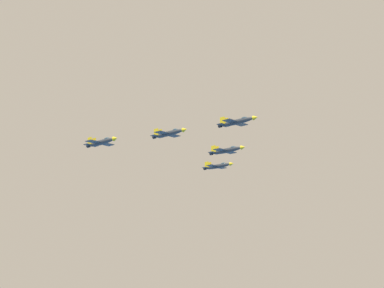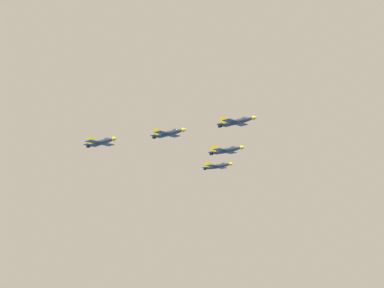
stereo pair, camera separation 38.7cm
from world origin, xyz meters
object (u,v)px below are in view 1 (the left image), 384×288
Objects in this scene: jet_lead at (237,122)px; jet_left_outer at (218,166)px; jet_right_outer at (101,142)px; jet_left_wingman at (227,150)px; jet_right_wingman at (169,133)px.

jet_lead is 1.05× the size of jet_left_outer.
jet_left_outer is 0.97× the size of jet_right_outer.
jet_lead reaches higher than jet_left_wingman.
jet_lead is at bearing 41.50° from jet_right_outer.
jet_left_outer is (-6.99, -52.77, -2.64)m from jet_right_wingman.
jet_right_outer is (41.00, 33.95, -1.92)m from jet_left_wingman.
jet_lead is 26.03m from jet_left_wingman.
jet_left_outer is at bearing 91.14° from jet_right_outer.
jet_right_wingman is 1.00× the size of jet_left_outer.
jet_left_wingman is 33.06m from jet_right_wingman.
jet_right_outer is at bearing -140.45° from jet_lead.
jet_lead is 51.45m from jet_left_outer.
jet_left_wingman is at bearing 69.72° from jet_right_outer.
jet_right_outer is (50.01, 10.09, -7.09)m from jet_lead.
jet_left_wingman is 1.05× the size of jet_right_wingman.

